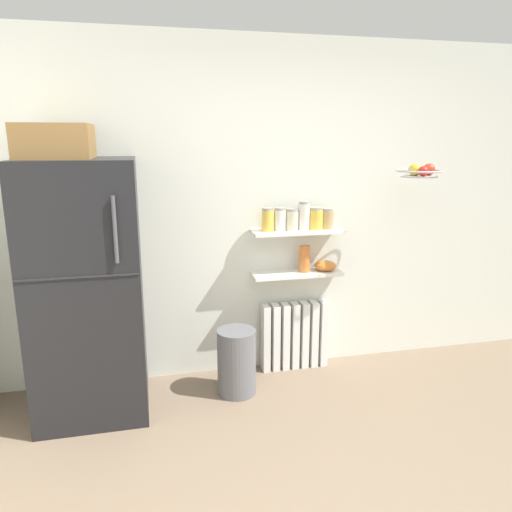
{
  "coord_description": "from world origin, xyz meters",
  "views": [
    {
      "loc": [
        -0.92,
        -1.63,
        1.86
      ],
      "look_at": [
        -0.18,
        1.6,
        1.05
      ],
      "focal_mm": 33.98,
      "sensor_mm": 36.0,
      "label": 1
    }
  ],
  "objects_px": {
    "radiator": "(294,335)",
    "trash_bin": "(237,362)",
    "storage_jar_0": "(268,220)",
    "vase": "(304,259)",
    "storage_jar_1": "(280,219)",
    "storage_jar_2": "(292,220)",
    "storage_jar_5": "(327,219)",
    "hanging_fruit_basket": "(420,171)",
    "storage_jar_3": "(304,216)",
    "shelf_bowl": "(325,266)",
    "refrigerator": "(86,283)",
    "storage_jar_4": "(316,218)"
  },
  "relations": [
    {
      "from": "radiator",
      "to": "trash_bin",
      "type": "distance_m",
      "value": 0.63
    },
    {
      "from": "storage_jar_0",
      "to": "vase",
      "type": "distance_m",
      "value": 0.44
    },
    {
      "from": "storage_jar_1",
      "to": "storage_jar_2",
      "type": "bearing_deg",
      "value": 0.0
    },
    {
      "from": "storage_jar_5",
      "to": "vase",
      "type": "xyz_separation_m",
      "value": [
        -0.18,
        0.0,
        -0.31
      ]
    },
    {
      "from": "trash_bin",
      "to": "hanging_fruit_basket",
      "type": "distance_m",
      "value": 1.95
    },
    {
      "from": "storage_jar_3",
      "to": "hanging_fruit_basket",
      "type": "xyz_separation_m",
      "value": [
        0.79,
        -0.29,
        0.35
      ]
    },
    {
      "from": "radiator",
      "to": "storage_jar_0",
      "type": "relative_size",
      "value": 3.11
    },
    {
      "from": "vase",
      "to": "hanging_fruit_basket",
      "type": "bearing_deg",
      "value": -20.2
    },
    {
      "from": "storage_jar_3",
      "to": "storage_jar_5",
      "type": "relative_size",
      "value": 1.37
    },
    {
      "from": "storage_jar_1",
      "to": "vase",
      "type": "relative_size",
      "value": 0.85
    },
    {
      "from": "radiator",
      "to": "storage_jar_5",
      "type": "relative_size",
      "value": 3.45
    },
    {
      "from": "shelf_bowl",
      "to": "vase",
      "type": "bearing_deg",
      "value": 180.0
    },
    {
      "from": "vase",
      "to": "trash_bin",
      "type": "distance_m",
      "value": 0.95
    },
    {
      "from": "shelf_bowl",
      "to": "hanging_fruit_basket",
      "type": "distance_m",
      "value": 1.01
    },
    {
      "from": "refrigerator",
      "to": "storage_jar_4",
      "type": "bearing_deg",
      "value": 8.14
    },
    {
      "from": "storage_jar_4",
      "to": "shelf_bowl",
      "type": "distance_m",
      "value": 0.4
    },
    {
      "from": "storage_jar_1",
      "to": "storage_jar_2",
      "type": "distance_m",
      "value": 0.1
    },
    {
      "from": "refrigerator",
      "to": "shelf_bowl",
      "type": "relative_size",
      "value": 11.15
    },
    {
      "from": "trash_bin",
      "to": "storage_jar_4",
      "type": "bearing_deg",
      "value": 22.03
    },
    {
      "from": "radiator",
      "to": "storage_jar_3",
      "type": "bearing_deg",
      "value": -31.92
    },
    {
      "from": "storage_jar_4",
      "to": "hanging_fruit_basket",
      "type": "bearing_deg",
      "value": -22.4
    },
    {
      "from": "storage_jar_2",
      "to": "vase",
      "type": "relative_size",
      "value": 0.8
    },
    {
      "from": "storage_jar_2",
      "to": "storage_jar_4",
      "type": "bearing_deg",
      "value": -0.0
    },
    {
      "from": "storage_jar_0",
      "to": "storage_jar_3",
      "type": "xyz_separation_m",
      "value": [
        0.29,
        0.0,
        0.02
      ]
    },
    {
      "from": "refrigerator",
      "to": "storage_jar_2",
      "type": "height_order",
      "value": "refrigerator"
    },
    {
      "from": "storage_jar_0",
      "to": "vase",
      "type": "xyz_separation_m",
      "value": [
        0.3,
        0.0,
        -0.32
      ]
    },
    {
      "from": "radiator",
      "to": "hanging_fruit_basket",
      "type": "bearing_deg",
      "value": -20.65
    },
    {
      "from": "storage_jar_5",
      "to": "vase",
      "type": "relative_size",
      "value": 0.77
    },
    {
      "from": "storage_jar_2",
      "to": "storage_jar_4",
      "type": "height_order",
      "value": "storage_jar_4"
    },
    {
      "from": "storage_jar_1",
      "to": "shelf_bowl",
      "type": "bearing_deg",
      "value": 0.0
    },
    {
      "from": "radiator",
      "to": "shelf_bowl",
      "type": "distance_m",
      "value": 0.64
    },
    {
      "from": "storage_jar_4",
      "to": "storage_jar_2",
      "type": "bearing_deg",
      "value": 180.0
    },
    {
      "from": "radiator",
      "to": "storage_jar_1",
      "type": "relative_size",
      "value": 3.14
    },
    {
      "from": "storage_jar_2",
      "to": "storage_jar_3",
      "type": "relative_size",
      "value": 0.76
    },
    {
      "from": "storage_jar_4",
      "to": "shelf_bowl",
      "type": "xyz_separation_m",
      "value": [
        0.09,
        0.0,
        -0.39
      ]
    },
    {
      "from": "storage_jar_2",
      "to": "storage_jar_5",
      "type": "bearing_deg",
      "value": -0.0
    },
    {
      "from": "refrigerator",
      "to": "storage_jar_1",
      "type": "relative_size",
      "value": 10.96
    },
    {
      "from": "radiator",
      "to": "storage_jar_2",
      "type": "bearing_deg",
      "value": -148.08
    },
    {
      "from": "storage_jar_3",
      "to": "hanging_fruit_basket",
      "type": "relative_size",
      "value": 0.66
    },
    {
      "from": "storage_jar_2",
      "to": "trash_bin",
      "type": "xyz_separation_m",
      "value": [
        -0.5,
        -0.28,
        -1.0
      ]
    },
    {
      "from": "storage_jar_5",
      "to": "hanging_fruit_basket",
      "type": "xyz_separation_m",
      "value": [
        0.6,
        -0.29,
        0.38
      ]
    },
    {
      "from": "trash_bin",
      "to": "vase",
      "type": "bearing_deg",
      "value": 24.72
    },
    {
      "from": "refrigerator",
      "to": "storage_jar_3",
      "type": "xyz_separation_m",
      "value": [
        1.61,
        0.24,
        0.36
      ]
    },
    {
      "from": "radiator",
      "to": "shelf_bowl",
      "type": "xyz_separation_m",
      "value": [
        0.24,
        -0.03,
        0.59
      ]
    },
    {
      "from": "trash_bin",
      "to": "storage_jar_1",
      "type": "bearing_deg",
      "value": 34.89
    },
    {
      "from": "shelf_bowl",
      "to": "trash_bin",
      "type": "bearing_deg",
      "value": -160.39
    },
    {
      "from": "vase",
      "to": "trash_bin",
      "type": "height_order",
      "value": "vase"
    },
    {
      "from": "trash_bin",
      "to": "storage_jar_5",
      "type": "bearing_deg",
      "value": 19.54
    },
    {
      "from": "storage_jar_3",
      "to": "storage_jar_1",
      "type": "bearing_deg",
      "value": -180.0
    },
    {
      "from": "refrigerator",
      "to": "storage_jar_2",
      "type": "distance_m",
      "value": 1.57
    }
  ]
}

